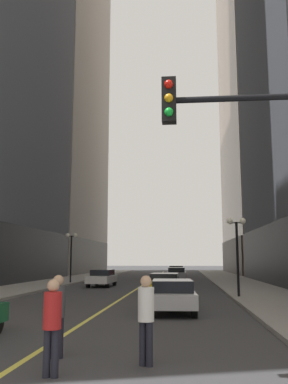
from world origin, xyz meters
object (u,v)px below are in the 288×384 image
car_yellow (165,283)px  pedestrian_with_orange_bag (58,309)px  car_white (102,277)px  car_grey (177,273)px  pedestrian_in_white_shirt (146,312)px  car_silver (172,295)px  traffic_light_near_right (286,172)px  street_lamp_right_mid (237,239)px  street_lamp_left_far (71,246)px  car_maroon (176,271)px  pedestrian_in_red_jacket (52,319)px

car_yellow → pedestrian_with_orange_bag: pedestrian_with_orange_bag is taller
car_yellow → car_white: bearing=124.1°
car_grey → pedestrian_in_white_shirt: 34.59m
car_silver → car_yellow: size_ratio=1.03×
traffic_light_near_right → street_lamp_right_mid: traffic_light_near_right is taller
traffic_light_near_right → street_lamp_left_far: size_ratio=1.28×
car_maroon → pedestrian_in_red_jacket: pedestrian_in_red_jacket is taller
car_white → car_yellow: bearing=-55.9°
car_silver → pedestrian_with_orange_bag: bearing=-106.1°
car_maroon → street_lamp_left_far: street_lamp_left_far is taller
car_white → car_maroon: (5.51, 20.43, 0.00)m
car_silver → car_white: bearing=110.5°
pedestrian_in_red_jacket → street_lamp_left_far: (-7.37, 28.68, 2.22)m
car_yellow → street_lamp_right_mid: bearing=-24.5°
car_yellow → traffic_light_near_right: bearing=-80.4°
pedestrian_in_white_shirt → traffic_light_near_right: 3.97m
car_white → pedestrian_with_orange_bag: 24.42m
car_silver → pedestrian_in_red_jacket: pedestrian_in_red_jacket is taller
car_yellow → traffic_light_near_right: 18.40m
pedestrian_in_red_jacket → street_lamp_right_mid: street_lamp_right_mid is taller
car_maroon → car_silver: bearing=-89.2°
pedestrian_in_white_shirt → pedestrian_in_red_jacket: bearing=-149.2°
pedestrian_with_orange_bag → car_yellow: bearing=84.0°
pedestrian_with_orange_bag → street_lamp_left_far: street_lamp_left_far is taller
traffic_light_near_right → car_white: bearing=108.0°
car_yellow → pedestrian_with_orange_bag: (-1.70, -16.26, 0.34)m
car_white → traffic_light_near_right: 27.27m
car_maroon → car_white: bearing=-105.1°
car_silver → car_maroon: size_ratio=1.05×
car_grey → street_lamp_left_far: street_lamp_left_far is taller
pedestrian_with_orange_bag → traffic_light_near_right: 5.68m
car_yellow → car_maroon: size_ratio=1.02×
car_silver → pedestrian_in_white_shirt: pedestrian_in_white_shirt is taller
car_yellow → car_grey: same height
pedestrian_with_orange_bag → car_maroon: bearing=87.6°
pedestrian_in_white_shirt → car_white: bearing=103.0°
car_white → street_lamp_left_far: 5.21m
street_lamp_left_far → car_white: bearing=-42.0°
car_silver → car_yellow: same height
pedestrian_in_red_jacket → street_lamp_left_far: size_ratio=0.40×
car_silver → street_lamp_left_far: size_ratio=0.98×
car_white → street_lamp_right_mid: bearing=-45.9°
car_grey → car_yellow: bearing=-91.3°
pedestrian_in_red_jacket → street_lamp_right_mid: size_ratio=0.40×
pedestrian_in_red_jacket → pedestrian_in_white_shirt: bearing=30.8°
pedestrian_in_white_shirt → car_yellow: bearing=91.1°
pedestrian_in_white_shirt → traffic_light_near_right: traffic_light_near_right is taller
pedestrian_in_red_jacket → traffic_light_near_right: size_ratio=0.31×
street_lamp_left_far → pedestrian_with_orange_bag: bearing=-75.5°
car_silver → car_white: 17.11m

